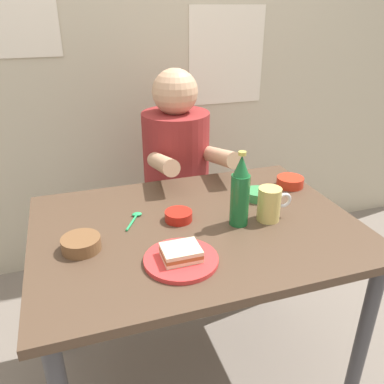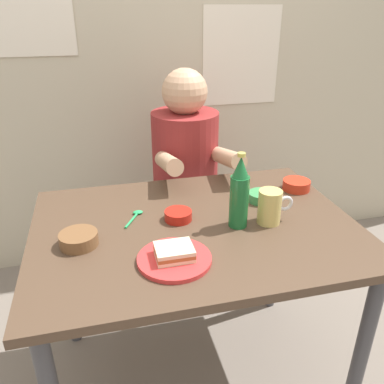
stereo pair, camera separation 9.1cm
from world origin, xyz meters
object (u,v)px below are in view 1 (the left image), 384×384
Objects in this scene: person_seated at (177,155)px; plate_orange at (181,260)px; beer_bottle at (240,192)px; sauce_bowl_chili at (290,181)px; beer_mug at (270,204)px; sandwich at (181,253)px; dining_table at (196,247)px; stool at (177,228)px.

person_seated is 0.84m from plate_orange.
beer_bottle is 0.41m from sauce_bowl_chili.
beer_mug is (0.14, -0.66, 0.03)m from person_seated.
plate_orange is at bearing 180.00° from sandwich.
beer_mug reaches higher than plate_orange.
person_seated reaches higher than sandwich.
dining_table is at bearing -100.03° from person_seated.
stool is 0.84m from beer_bottle.
person_seated reaches higher than stool.
plate_orange is 1.75× the size of beer_mug.
sauce_bowl_chili is at bearing 45.61° from beer_mug.
beer_bottle reaches higher than stool.
sandwich is (-0.11, -0.19, 0.13)m from dining_table.
plate_orange is at bearing -147.60° from sauce_bowl_chili.
beer_mug reaches higher than sandwich.
dining_table is 2.44× the size of stool.
person_seated is 0.57m from sauce_bowl_chili.
person_seated is at bearing 102.02° from beer_mug.
person_seated is at bearing 79.97° from dining_table.
beer_mug is at bearing 21.99° from plate_orange.
stool is at bearing 128.35° from sauce_bowl_chili.
sauce_bowl_chili reaches higher than plate_orange.
sauce_bowl_chili is (0.47, 0.18, 0.12)m from dining_table.
dining_table is at bearing 169.63° from beer_mug.
sandwich is 1.00× the size of sauce_bowl_chili.
plate_orange reaches higher than dining_table.
person_seated is 2.75× the size of beer_bottle.
dining_table is 0.26m from beer_bottle.
sandwich is 0.42× the size of beer_bottle.
person_seated reaches higher than sauce_bowl_chili.
dining_table is at bearing -159.39° from sauce_bowl_chili.
sauce_bowl_chili is (0.58, 0.37, -0.01)m from sandwich.
person_seated is (0.11, 0.62, 0.12)m from dining_table.
stool is 0.42m from person_seated.
beer_mug reaches higher than dining_table.
stool is 3.57× the size of beer_mug.
plate_orange is 0.02m from sandwich.
stool is 0.83m from beer_mug.
beer_bottle is (0.03, -0.67, 0.51)m from stool.
beer_mug is (0.36, 0.15, 0.03)m from sandwich.
person_seated is 0.68m from beer_mug.
sandwich is 0.31m from beer_bottle.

